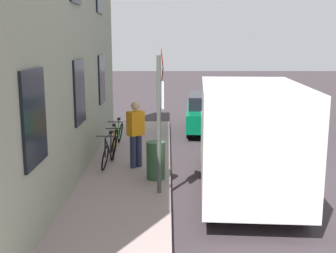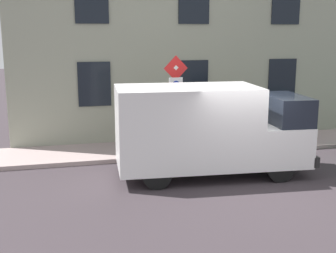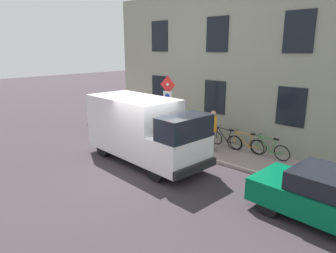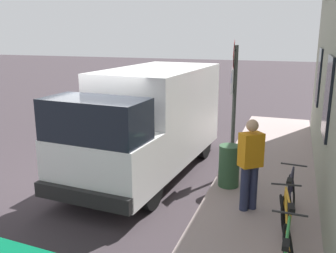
% 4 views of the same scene
% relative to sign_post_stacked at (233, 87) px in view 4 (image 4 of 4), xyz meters
% --- Properties ---
extents(ground_plane, '(80.00, 80.00, 0.00)m').
position_rel_sign_post_stacked_xyz_m(ground_plane, '(-2.66, -1.15, -2.14)').
color(ground_plane, '#352D31').
extents(sidewalk_slab, '(2.15, 14.66, 0.14)m').
position_rel_sign_post_stacked_xyz_m(sidewalk_slab, '(0.86, -1.15, -2.07)').
color(sidewalk_slab, gray).
rests_on(sidewalk_slab, ground_plane).
extents(sign_post_stacked, '(0.18, 0.56, 2.97)m').
position_rel_sign_post_stacked_xyz_m(sign_post_stacked, '(0.00, 0.00, 0.00)').
color(sign_post_stacked, '#474C47').
rests_on(sign_post_stacked, sidewalk_slab).
extents(delivery_van, '(2.37, 5.46, 2.50)m').
position_rel_sign_post_stacked_xyz_m(delivery_van, '(-1.91, -0.44, -0.81)').
color(delivery_van, white).
rests_on(delivery_van, ground_plane).
extents(bicycle_orange, '(0.48, 1.72, 0.89)m').
position_rel_sign_post_stacked_xyz_m(bicycle_orange, '(1.39, -3.14, -1.63)').
color(bicycle_orange, black).
rests_on(bicycle_orange, sidewalk_slab).
extents(bicycle_black, '(0.46, 1.72, 0.89)m').
position_rel_sign_post_stacked_xyz_m(bicycle_black, '(1.39, -2.15, -1.63)').
color(bicycle_black, black).
rests_on(bicycle_black, sidewalk_slab).
extents(pedestrian, '(0.47, 0.45, 1.72)m').
position_rel_sign_post_stacked_xyz_m(pedestrian, '(0.68, -1.94, -1.07)').
color(pedestrian, '#262B47').
rests_on(pedestrian, sidewalk_slab).
extents(litter_bin, '(0.44, 0.44, 0.90)m').
position_rel_sign_post_stacked_xyz_m(litter_bin, '(0.14, -0.97, -1.55)').
color(litter_bin, '#2D5133').
rests_on(litter_bin, sidewalk_slab).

